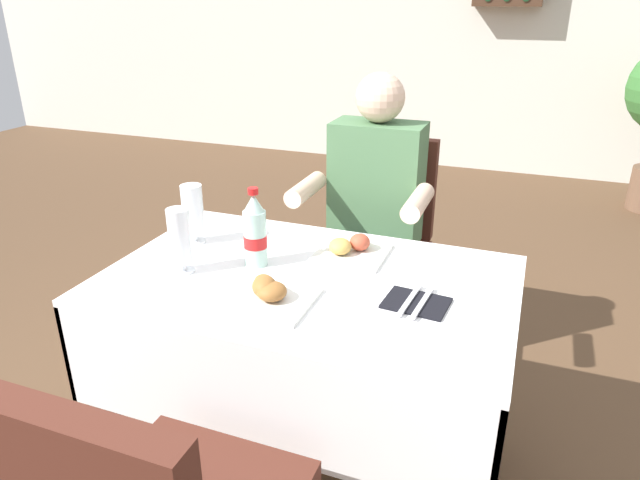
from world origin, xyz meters
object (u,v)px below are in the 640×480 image
at_px(plate_far_diner, 352,248).
at_px(main_dining_table, 309,327).
at_px(chair_far_diner_seat, 376,240).
at_px(beer_glass_left, 180,240).
at_px(seated_diner_far, 372,214).
at_px(cola_bottle_primary, 255,232).
at_px(plate_near_camera, 269,293).
at_px(beer_glass_middle, 193,212).
at_px(napkin_cutlery_set, 416,303).

bearing_deg(plate_far_diner, main_dining_table, -109.66).
relative_size(chair_far_diner_seat, beer_glass_left, 4.78).
bearing_deg(seated_diner_far, cola_bottle_primary, -106.28).
bearing_deg(seated_diner_far, plate_near_camera, -93.31).
relative_size(main_dining_table, beer_glass_middle, 5.95).
xyz_separation_m(plate_near_camera, plate_far_diner, (0.11, 0.38, -0.00)).
bearing_deg(beer_glass_middle, seated_diner_far, 50.72).
height_order(chair_far_diner_seat, beer_glass_left, chair_far_diner_seat).
bearing_deg(beer_glass_left, cola_bottle_primary, 34.49).
bearing_deg(cola_bottle_primary, napkin_cutlery_set, -7.77).
distance_m(plate_near_camera, plate_far_diner, 0.39).
relative_size(beer_glass_left, beer_glass_middle, 1.00).
relative_size(cola_bottle_primary, napkin_cutlery_set, 1.29).
bearing_deg(beer_glass_left, seated_diner_far, 64.23).
bearing_deg(napkin_cutlery_set, plate_near_camera, -161.51).
relative_size(main_dining_table, plate_near_camera, 5.49).
distance_m(chair_far_diner_seat, beer_glass_left, 1.00).
height_order(seated_diner_far, beer_glass_middle, seated_diner_far).
relative_size(plate_near_camera, beer_glass_middle, 1.08).
bearing_deg(plate_far_diner, chair_far_diner_seat, 97.03).
height_order(beer_glass_middle, cola_bottle_primary, cola_bottle_primary).
bearing_deg(plate_far_diner, cola_bottle_primary, -145.23).
bearing_deg(napkin_cutlery_set, seated_diner_far, 114.77).
xyz_separation_m(main_dining_table, chair_far_diner_seat, (0.00, 0.78, -0.02)).
bearing_deg(plate_near_camera, plate_far_diner, 72.98).
xyz_separation_m(beer_glass_left, napkin_cutlery_set, (0.71, 0.06, -0.10)).
xyz_separation_m(beer_glass_left, beer_glass_middle, (-0.09, 0.21, 0.01)).
bearing_deg(napkin_cutlery_set, cola_bottle_primary, 172.23).
bearing_deg(cola_bottle_primary, plate_far_diner, 34.77).
relative_size(main_dining_table, cola_bottle_primary, 4.83).
distance_m(seated_diner_far, plate_near_camera, 0.85).
bearing_deg(napkin_cutlery_set, plate_far_diner, 136.98).
bearing_deg(plate_near_camera, chair_far_diner_seat, 87.40).
distance_m(chair_far_diner_seat, beer_glass_middle, 0.87).
bearing_deg(beer_glass_middle, plate_far_diner, 10.15).
distance_m(plate_far_diner, beer_glass_middle, 0.54).
distance_m(main_dining_table, seated_diner_far, 0.69).
bearing_deg(main_dining_table, cola_bottle_primary, 172.88).
height_order(chair_far_diner_seat, napkin_cutlery_set, chair_far_diner_seat).
relative_size(beer_glass_middle, napkin_cutlery_set, 1.05).
xyz_separation_m(chair_far_diner_seat, cola_bottle_primary, (-0.18, -0.76, 0.30)).
xyz_separation_m(chair_far_diner_seat, napkin_cutlery_set, (0.34, -0.83, 0.20)).
height_order(chair_far_diner_seat, seated_diner_far, seated_diner_far).
distance_m(seated_diner_far, napkin_cutlery_set, 0.79).
distance_m(seated_diner_far, beer_glass_left, 0.87).
height_order(plate_near_camera, plate_far_diner, plate_near_camera).
height_order(chair_far_diner_seat, beer_glass_middle, chair_far_diner_seat).
xyz_separation_m(main_dining_table, plate_far_diner, (0.07, 0.20, 0.20)).
distance_m(main_dining_table, plate_far_diner, 0.29).
bearing_deg(beer_glass_left, plate_near_camera, -12.39).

